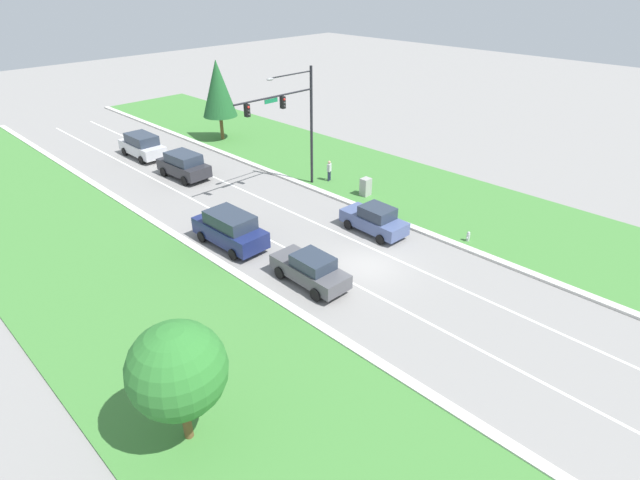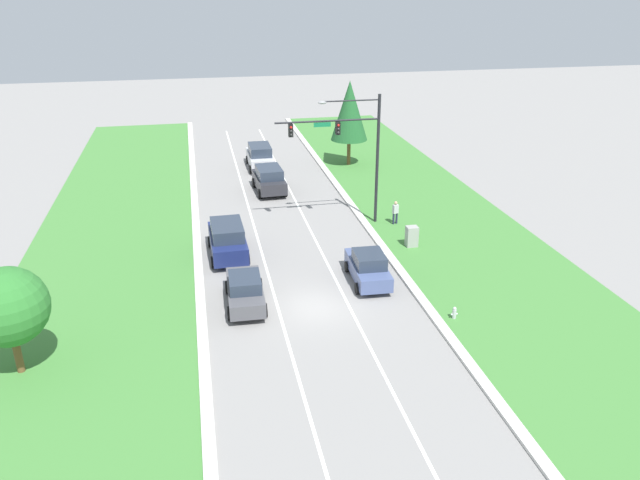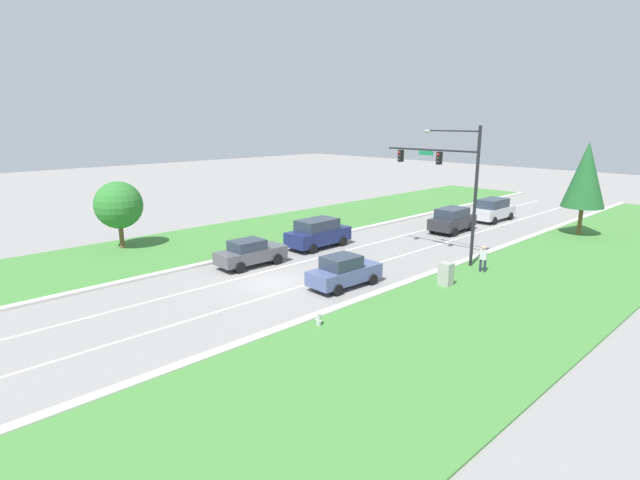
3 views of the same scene
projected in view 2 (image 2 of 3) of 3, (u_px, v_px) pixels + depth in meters
ground_plane at (314, 307)px, 31.80m from camera, size 160.00×160.00×0.00m
curb_strip_right at (419, 295)px, 32.82m from camera, size 0.50×90.00×0.15m
curb_strip_left at (201, 317)px, 30.73m from camera, size 0.50×90.00×0.15m
grass_verge_right at (511, 287)px, 33.81m from camera, size 10.00×90.00×0.08m
grass_verge_left at (90, 329)px, 29.77m from camera, size 10.00×90.00×0.08m
lane_stripe_inner_left at (279, 311)px, 31.47m from camera, size 0.14×81.00×0.01m
lane_stripe_inner_right at (348, 304)px, 32.14m from camera, size 0.14×81.00×0.01m
traffic_signal_mast at (351, 142)px, 40.20m from camera, size 6.85×0.41×8.72m
navy_suv at (228, 239)px, 37.28m from camera, size 2.30×5.01×2.09m
silver_suv at (260, 156)px, 54.59m from camera, size 2.21×5.01×2.04m
slate_blue_sedan at (368, 267)px, 34.15m from camera, size 2.08×4.44×1.79m
graphite_sedan at (245, 290)px, 31.69m from camera, size 2.05×4.59×1.72m
charcoal_suv at (269, 179)px, 48.44m from camera, size 2.39×4.71×2.00m
utility_cabinet at (412, 237)px, 38.60m from camera, size 0.70×0.60×1.37m
pedestrian at (395, 212)px, 41.99m from camera, size 0.43×0.33×1.69m
fire_hydrant at (454, 313)px, 30.53m from camera, size 0.34×0.20×0.70m
conifer_near_right_tree at (349, 111)px, 53.78m from camera, size 3.19×3.19×7.44m
oak_near_left_tree at (7, 307)px, 25.33m from camera, size 3.33×3.33×4.86m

